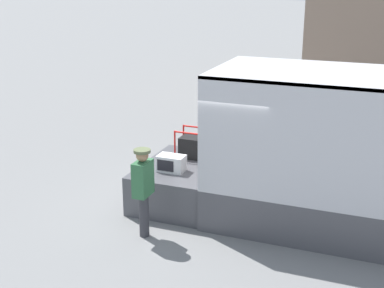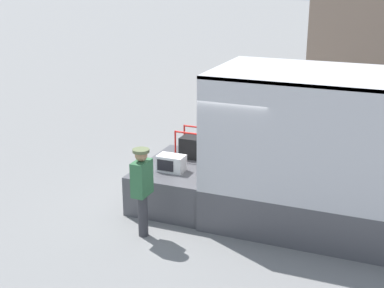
# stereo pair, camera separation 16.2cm
# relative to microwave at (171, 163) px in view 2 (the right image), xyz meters

# --- Properties ---
(ground_plane) EXTENTS (160.00, 160.00, 0.00)m
(ground_plane) POSITION_rel_microwave_xyz_m (0.86, 0.41, -0.97)
(ground_plane) COLOR gray
(tailgate_deck) EXTENTS (1.59, 2.24, 0.80)m
(tailgate_deck) POSITION_rel_microwave_xyz_m (0.06, 0.41, -0.57)
(tailgate_deck) COLOR #4C4C51
(tailgate_deck) RESTS_ON ground
(microwave) EXTENTS (0.54, 0.35, 0.33)m
(microwave) POSITION_rel_microwave_xyz_m (0.00, 0.00, 0.00)
(microwave) COLOR white
(microwave) RESTS_ON tailgate_deck
(portable_generator) EXTENTS (0.73, 0.52, 0.62)m
(portable_generator) POSITION_rel_microwave_xyz_m (0.15, 0.94, 0.07)
(portable_generator) COLOR black
(portable_generator) RESTS_ON tailgate_deck
(worker_person) EXTENTS (0.30, 0.44, 1.67)m
(worker_person) POSITION_rel_microwave_xyz_m (0.02, -1.30, 0.05)
(worker_person) COLOR #38383D
(worker_person) RESTS_ON ground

